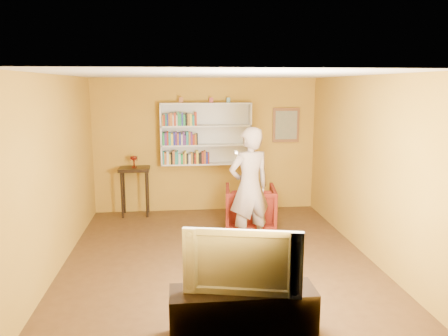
{
  "coord_description": "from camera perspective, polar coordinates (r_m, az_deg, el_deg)",
  "views": [
    {
      "loc": [
        -0.57,
        -6.29,
        2.55
      ],
      "look_at": [
        0.19,
        0.75,
        1.21
      ],
      "focal_mm": 35.0,
      "sensor_mm": 36.0,
      "label": 1
    }
  ],
  "objects": [
    {
      "name": "bookshelf",
      "position": [
        8.77,
        -2.39,
        4.48
      ],
      "size": [
        1.8,
        0.29,
        1.23
      ],
      "color": "silver",
      "rests_on": "room_shell"
    },
    {
      "name": "console_table",
      "position": [
        8.76,
        -11.61,
        -1.0
      ],
      "size": [
        0.59,
        0.45,
        0.97
      ],
      "color": "black",
      "rests_on": "ground"
    },
    {
      "name": "tv_cabinet",
      "position": [
        4.68,
        2.45,
        -18.48
      ],
      "size": [
        1.48,
        0.44,
        0.53
      ],
      "primitive_type": "cube",
      "color": "black",
      "rests_on": "ground"
    },
    {
      "name": "ornament_centre",
      "position": [
        8.67,
        -1.69,
        8.85
      ],
      "size": [
        0.07,
        0.07,
        0.1
      ],
      "primitive_type": "cube",
      "color": "#963432",
      "rests_on": "bookshelf"
    },
    {
      "name": "game_remote",
      "position": [
        6.41,
        1.53,
        2.1
      ],
      "size": [
        0.04,
        0.15,
        0.04
      ],
      "primitive_type": "cube",
      "color": "white",
      "rests_on": "person"
    },
    {
      "name": "books_row_lower",
      "position": [
        8.71,
        -4.99,
        1.31
      ],
      "size": [
        0.91,
        0.19,
        0.27
      ],
      "color": "#227F79",
      "rests_on": "bookshelf"
    },
    {
      "name": "books_row_upper",
      "position": [
        8.62,
        -5.77,
        6.3
      ],
      "size": [
        0.67,
        0.19,
        0.27
      ],
      "color": "#9C681C",
      "rests_on": "bookshelf"
    },
    {
      "name": "television",
      "position": [
        4.42,
        2.52,
        -11.7
      ],
      "size": [
        1.17,
        0.41,
        0.67
      ],
      "primitive_type": "imported",
      "rotation": [
        0.0,
        0.0,
        -0.23
      ],
      "color": "black",
      "rests_on": "tv_cabinet"
    },
    {
      "name": "ornament_right",
      "position": [
        8.7,
        0.56,
        8.86
      ],
      "size": [
        0.07,
        0.07,
        0.1
      ],
      "primitive_type": "cube",
      "color": "slate",
      "rests_on": "bookshelf"
    },
    {
      "name": "ornament_left",
      "position": [
        8.64,
        -5.64,
        8.83
      ],
      "size": [
        0.08,
        0.08,
        0.11
      ],
      "primitive_type": "cube",
      "color": "#98532B",
      "rests_on": "bookshelf"
    },
    {
      "name": "room_shell",
      "position": [
        6.5,
        -0.93,
        -2.91
      ],
      "size": [
        5.3,
        5.8,
        2.88
      ],
      "color": "#3F2814",
      "rests_on": "ground"
    },
    {
      "name": "armchair",
      "position": [
        7.78,
        3.44,
        -5.27
      ],
      "size": [
        0.97,
        0.99,
        0.81
      ],
      "primitive_type": "imported",
      "rotation": [
        0.0,
        0.0,
        3.02
      ],
      "color": "#490905",
      "rests_on": "ground"
    },
    {
      "name": "ruby_lustre",
      "position": [
        8.7,
        -11.69,
        1.15
      ],
      "size": [
        0.14,
        0.14,
        0.23
      ],
      "color": "maroon",
      "rests_on": "console_table"
    },
    {
      "name": "framed_painting",
      "position": [
        9.06,
        8.1,
        5.58
      ],
      "size": [
        0.55,
        0.05,
        0.7
      ],
      "color": "brown",
      "rests_on": "room_shell"
    },
    {
      "name": "person",
      "position": [
        6.92,
        3.33,
        -2.55
      ],
      "size": [
        0.81,
        0.66,
        1.92
      ],
      "primitive_type": "imported",
      "rotation": [
        0.0,
        0.0,
        3.46
      ],
      "color": "#7C685B",
      "rests_on": "ground"
    },
    {
      "name": "books_row_middle",
      "position": [
        8.66,
        -5.84,
        3.82
      ],
      "size": [
        0.69,
        0.19,
        0.27
      ],
      "color": "#1D8344",
      "rests_on": "bookshelf"
    }
  ]
}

